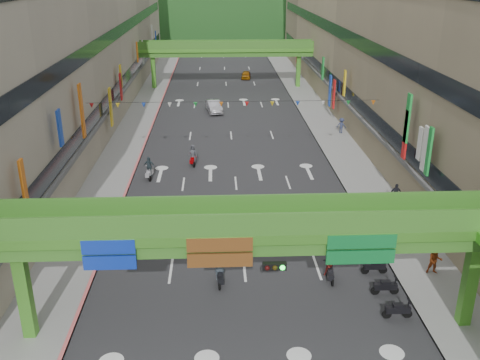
# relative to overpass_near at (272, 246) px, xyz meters

# --- Properties ---
(road_slab) EXTENTS (18.00, 140.00, 0.02)m
(road_slab) POSITION_rel_overpass_near_xyz_m (-0.93, 44.62, -5.20)
(road_slab) COLOR #28282B
(road_slab) RESTS_ON ground
(sidewalk_left) EXTENTS (4.00, 140.00, 0.15)m
(sidewalk_left) POSITION_rel_overpass_near_xyz_m (-11.93, 44.62, -5.13)
(sidewalk_left) COLOR gray
(sidewalk_left) RESTS_ON ground
(sidewalk_right) EXTENTS (4.00, 140.00, 0.15)m
(sidewalk_right) POSITION_rel_overpass_near_xyz_m (10.07, 44.62, -5.13)
(sidewalk_right) COLOR gray
(sidewalk_right) RESTS_ON ground
(curb_left) EXTENTS (0.20, 140.00, 0.18)m
(curb_left) POSITION_rel_overpass_near_xyz_m (-10.03, 44.62, -5.12)
(curb_left) COLOR #CC5959
(curb_left) RESTS_ON ground
(curb_right) EXTENTS (0.20, 140.00, 0.18)m
(curb_right) POSITION_rel_overpass_near_xyz_m (8.17, 44.62, -5.12)
(curb_right) COLOR gray
(curb_right) RESTS_ON ground
(building_row_left) EXTENTS (12.80, 95.00, 19.00)m
(building_row_left) POSITION_rel_overpass_near_xyz_m (-19.86, 44.62, 4.25)
(building_row_left) COLOR #9E937F
(building_row_left) RESTS_ON ground
(building_row_right) EXTENTS (12.80, 95.00, 19.00)m
(building_row_right) POSITION_rel_overpass_near_xyz_m (18.00, 44.62, 4.25)
(building_row_right) COLOR gray
(building_row_right) RESTS_ON ground
(overpass_near) EXTENTS (28.00, 12.27, 7.10)m
(overpass_near) POSITION_rel_overpass_near_xyz_m (0.00, 0.00, 0.00)
(overpass_near) COLOR #4C9E2D
(overpass_near) RESTS_ON ground
(overpass_far) EXTENTS (28.00, 2.20, 7.10)m
(overpass_far) POSITION_rel_overpass_near_xyz_m (-0.93, 59.62, 0.20)
(overpass_far) COLOR #4C9E2D
(overpass_far) RESTS_ON ground
(hill_left) EXTENTS (168.00, 140.00, 112.00)m
(hill_left) POSITION_rel_overpass_near_xyz_m (-15.93, 154.62, -5.21)
(hill_left) COLOR #1C4419
(hill_left) RESTS_ON ground
(hill_right) EXTENTS (208.00, 176.00, 128.00)m
(hill_right) POSITION_rel_overpass_near_xyz_m (24.07, 174.62, -5.21)
(hill_right) COLOR #1C4419
(hill_right) RESTS_ON ground
(bunting_string) EXTENTS (26.00, 0.36, 0.47)m
(bunting_string) POSITION_rel_overpass_near_xyz_m (-0.93, 24.62, 0.75)
(bunting_string) COLOR black
(bunting_string) RESTS_ON ground
(scooter_rider_near) EXTENTS (0.65, 1.60, 2.03)m
(scooter_rider_near) POSITION_rel_overpass_near_xyz_m (-2.44, 4.96, -4.26)
(scooter_rider_near) COLOR black
(scooter_rider_near) RESTS_ON ground
(scooter_rider_mid) EXTENTS (0.80, 1.60, 1.87)m
(scooter_rider_mid) POSITION_rel_overpass_near_xyz_m (4.04, 5.08, -4.25)
(scooter_rider_mid) COLOR black
(scooter_rider_mid) RESTS_ON ground
(scooter_rider_left) EXTENTS (1.06, 1.59, 2.06)m
(scooter_rider_left) POSITION_rel_overpass_near_xyz_m (-8.43, 21.91, -4.17)
(scooter_rider_left) COLOR gray
(scooter_rider_left) RESTS_ON ground
(scooter_rider_far) EXTENTS (0.91, 1.59, 2.03)m
(scooter_rider_far) POSITION_rel_overpass_near_xyz_m (-4.76, 25.23, -4.18)
(scooter_rider_far) COLOR #740104
(scooter_rider_far) RESTS_ON ground
(parked_scooter_row) EXTENTS (1.60, 7.15, 1.08)m
(parked_scooter_row) POSITION_rel_overpass_near_xyz_m (6.87, 4.62, -4.68)
(parked_scooter_row) COLOR black
(parked_scooter_row) RESTS_ON ground
(car_silver) EXTENTS (2.38, 4.81, 1.52)m
(car_silver) POSITION_rel_overpass_near_xyz_m (-2.84, 44.83, -4.45)
(car_silver) COLOR #A6A4AC
(car_silver) RESTS_ON ground
(car_yellow) EXTENTS (1.77, 3.73, 1.23)m
(car_yellow) POSITION_rel_overpass_near_xyz_m (2.46, 66.71, -4.59)
(car_yellow) COLOR #BB700E
(car_yellow) RESTS_ON ground
(pedestrian_red) EXTENTS (0.92, 0.76, 1.75)m
(pedestrian_red) POSITION_rel_overpass_near_xyz_m (10.39, 5.40, -4.33)
(pedestrian_red) COLOR #A14016
(pedestrian_red) RESTS_ON ground
(pedestrian_dark) EXTENTS (0.97, 0.44, 1.62)m
(pedestrian_dark) POSITION_rel_overpass_near_xyz_m (11.27, 15.58, -4.39)
(pedestrian_dark) COLOR black
(pedestrian_dark) RESTS_ON ground
(pedestrian_blue) EXTENTS (0.94, 0.83, 1.69)m
(pedestrian_blue) POSITION_rel_overpass_near_xyz_m (11.27, 34.62, -4.36)
(pedestrian_blue) COLOR #272E4C
(pedestrian_blue) RESTS_ON ground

